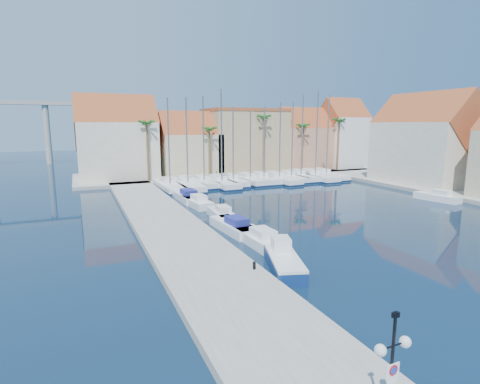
% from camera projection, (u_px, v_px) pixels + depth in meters
% --- Properties ---
extents(ground, '(260.00, 260.00, 0.00)m').
position_uv_depth(ground, '(372.00, 277.00, 22.91)').
color(ground, '#081A31').
rests_on(ground, ground).
extents(quay_west, '(6.00, 77.00, 0.50)m').
position_uv_depth(quay_west, '(174.00, 232.00, 31.50)').
color(quay_west, gray).
rests_on(quay_west, ground).
extents(shore_north, '(54.00, 16.00, 0.50)m').
position_uv_depth(shore_north, '(230.00, 173.00, 70.08)').
color(shore_north, gray).
rests_on(shore_north, ground).
extents(shore_east, '(12.00, 60.00, 0.50)m').
position_uv_depth(shore_east, '(480.00, 194.00, 48.97)').
color(shore_east, gray).
rests_on(shore_east, ground).
extents(lamp_post, '(1.27, 0.36, 3.73)m').
position_uv_depth(lamp_post, '(393.00, 354.00, 10.36)').
color(lamp_post, black).
rests_on(lamp_post, quay_west).
extents(bollard, '(0.19, 0.19, 0.47)m').
position_uv_depth(bollard, '(254.00, 266.00, 22.82)').
color(bollard, black).
rests_on(bollard, quay_west).
extents(fishing_boat, '(3.35, 5.62, 1.87)m').
position_uv_depth(fishing_boat, '(283.00, 260.00, 24.05)').
color(fishing_boat, navy).
rests_on(fishing_boat, ground).
extents(motorboat_west_0, '(2.12, 6.12, 1.40)m').
position_uv_depth(motorboat_west_0, '(260.00, 238.00, 28.98)').
color(motorboat_west_0, white).
rests_on(motorboat_west_0, ground).
extents(motorboat_west_1, '(2.37, 6.22, 1.40)m').
position_uv_depth(motorboat_west_1, '(234.00, 226.00, 32.59)').
color(motorboat_west_1, white).
rests_on(motorboat_west_1, ground).
extents(motorboat_west_2, '(1.95, 5.29, 1.40)m').
position_uv_depth(motorboat_west_2, '(222.00, 214.00, 36.96)').
color(motorboat_west_2, white).
rests_on(motorboat_west_2, ground).
extents(motorboat_west_3, '(2.30, 5.96, 1.40)m').
position_uv_depth(motorboat_west_3, '(197.00, 202.00, 42.69)').
color(motorboat_west_3, white).
rests_on(motorboat_west_3, ground).
extents(motorboat_west_4, '(2.31, 6.96, 1.40)m').
position_uv_depth(motorboat_west_4, '(187.00, 196.00, 46.15)').
color(motorboat_west_4, white).
rests_on(motorboat_west_4, ground).
extents(motorboat_east_1, '(2.67, 5.49, 1.40)m').
position_uv_depth(motorboat_east_1, '(438.00, 197.00, 45.63)').
color(motorboat_east_1, white).
rests_on(motorboat_east_1, ground).
extents(sailboat_0, '(2.97, 10.30, 12.78)m').
position_uv_depth(sailboat_0, '(169.00, 186.00, 53.37)').
color(sailboat_0, white).
rests_on(sailboat_0, ground).
extents(sailboat_1, '(3.74, 11.79, 12.90)m').
position_uv_depth(sailboat_1, '(187.00, 184.00, 54.65)').
color(sailboat_1, white).
rests_on(sailboat_1, ground).
extents(sailboat_2, '(2.90, 8.84, 13.21)m').
position_uv_depth(sailboat_2, '(203.00, 182.00, 56.26)').
color(sailboat_2, white).
rests_on(sailboat_2, ground).
extents(sailboat_3, '(2.78, 10.41, 14.14)m').
position_uv_depth(sailboat_3, '(220.00, 182.00, 56.28)').
color(sailboat_3, white).
rests_on(sailboat_3, ground).
extents(sailboat_4, '(2.59, 9.11, 11.74)m').
position_uv_depth(sailboat_4, '(232.00, 181.00, 57.75)').
color(sailboat_4, white).
rests_on(sailboat_4, ground).
extents(sailboat_5, '(2.67, 9.32, 11.04)m').
position_uv_depth(sailboat_5, '(249.00, 180.00, 58.96)').
color(sailboat_5, white).
rests_on(sailboat_5, ground).
extents(sailboat_6, '(2.48, 9.06, 11.93)m').
position_uv_depth(sailboat_6, '(262.00, 179.00, 59.80)').
color(sailboat_6, white).
rests_on(sailboat_6, ground).
extents(sailboat_7, '(3.54, 10.62, 12.50)m').
position_uv_depth(sailboat_7, '(277.00, 179.00, 60.12)').
color(sailboat_7, white).
rests_on(sailboat_7, ground).
extents(sailboat_8, '(2.53, 9.24, 12.74)m').
position_uv_depth(sailboat_8, '(290.00, 177.00, 61.70)').
color(sailboat_8, white).
rests_on(sailboat_8, ground).
extents(sailboat_9, '(2.91, 9.99, 13.83)m').
position_uv_depth(sailboat_9, '(299.00, 176.00, 62.89)').
color(sailboat_9, white).
rests_on(sailboat_9, ground).
extents(sailboat_10, '(2.97, 11.12, 14.46)m').
position_uv_depth(sailboat_10, '(313.00, 176.00, 63.10)').
color(sailboat_10, white).
rests_on(sailboat_10, ground).
extents(sailboat_11, '(2.91, 10.63, 14.08)m').
position_uv_depth(sailboat_11, '(324.00, 175.00, 64.64)').
color(sailboat_11, white).
rests_on(sailboat_11, ground).
extents(building_0, '(12.30, 9.00, 13.50)m').
position_uv_depth(building_0, '(117.00, 141.00, 60.19)').
color(building_0, beige).
rests_on(building_0, shore_north).
extents(building_1, '(10.30, 8.00, 11.00)m').
position_uv_depth(building_1, '(189.00, 147.00, 65.13)').
color(building_1, tan).
rests_on(building_1, shore_north).
extents(building_2, '(14.20, 10.20, 11.50)m').
position_uv_depth(building_2, '(244.00, 140.00, 70.19)').
color(building_2, tan).
rests_on(building_2, shore_north).
extents(building_3, '(10.30, 8.00, 12.00)m').
position_uv_depth(building_3, '(302.00, 141.00, 74.07)').
color(building_3, tan).
rests_on(building_3, shore_north).
extents(building_4, '(8.30, 8.00, 14.00)m').
position_uv_depth(building_4, '(342.00, 135.00, 76.51)').
color(building_4, white).
rests_on(building_4, shore_north).
extents(building_6, '(9.00, 14.30, 13.50)m').
position_uv_depth(building_6, '(426.00, 143.00, 55.97)').
color(building_6, beige).
rests_on(building_6, shore_east).
extents(palm_0, '(2.60, 2.60, 10.15)m').
position_uv_depth(palm_0, '(147.00, 125.00, 56.80)').
color(palm_0, brown).
rests_on(palm_0, shore_north).
extents(palm_1, '(2.60, 2.60, 9.15)m').
position_uv_depth(palm_1, '(209.00, 131.00, 60.90)').
color(palm_1, brown).
rests_on(palm_1, shore_north).
extents(palm_2, '(2.60, 2.60, 11.15)m').
position_uv_depth(palm_2, '(264.00, 120.00, 64.50)').
color(palm_2, brown).
rests_on(palm_2, shore_north).
extents(palm_3, '(2.60, 2.60, 9.65)m').
position_uv_depth(palm_3, '(303.00, 128.00, 67.89)').
color(palm_3, brown).
rests_on(palm_3, shore_north).
extents(palm_4, '(2.60, 2.60, 10.65)m').
position_uv_depth(palm_4, '(339.00, 122.00, 70.87)').
color(palm_4, brown).
rests_on(palm_4, shore_north).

